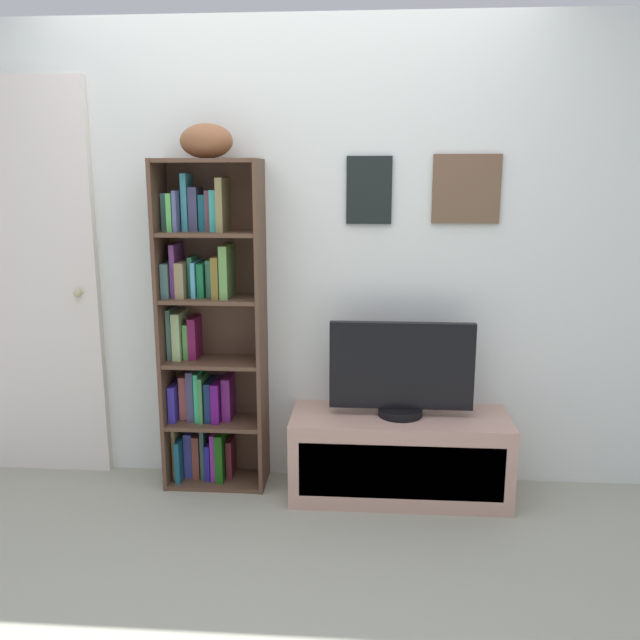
{
  "coord_description": "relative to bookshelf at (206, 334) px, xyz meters",
  "views": [
    {
      "loc": [
        0.41,
        -2.23,
        1.59
      ],
      "look_at": [
        0.18,
        0.85,
        0.92
      ],
      "focal_mm": 36.97,
      "sensor_mm": 36.0,
      "label": 1
    }
  ],
  "objects": [
    {
      "name": "football",
      "position": [
        0.04,
        -0.03,
        0.96
      ],
      "size": [
        0.27,
        0.18,
        0.16
      ],
      "primitive_type": "ellipsoid",
      "rotation": [
        0.0,
        0.0,
        -0.07
      ],
      "color": "brown",
      "rests_on": "bookshelf"
    },
    {
      "name": "door",
      "position": [
        -0.97,
        0.08,
        0.24
      ],
      "size": [
        0.78,
        0.09,
        2.08
      ],
      "color": "silver",
      "rests_on": "ground"
    },
    {
      "name": "television",
      "position": [
        0.99,
        -0.11,
        -0.14
      ],
      "size": [
        0.71,
        0.22,
        0.47
      ],
      "color": "black",
      "rests_on": "tv_stand"
    },
    {
      "name": "bookshelf",
      "position": [
        0.0,
        0.0,
        0.0
      ],
      "size": [
        0.52,
        0.26,
        1.68
      ],
      "color": "#513728",
      "rests_on": "ground"
    },
    {
      "name": "ground",
      "position": [
        0.41,
        -1.0,
        -0.82
      ],
      "size": [
        5.2,
        5.2,
        0.04
      ],
      "primitive_type": "cube",
      "color": "gray"
    },
    {
      "name": "tv_stand",
      "position": [
        0.99,
        -0.11,
        -0.59
      ],
      "size": [
        1.09,
        0.41,
        0.43
      ],
      "color": "tan",
      "rests_on": "ground"
    },
    {
      "name": "back_wall",
      "position": [
        0.42,
        0.13,
        0.38
      ],
      "size": [
        4.8,
        0.08,
        2.36
      ],
      "color": "silver",
      "rests_on": "ground"
    }
  ]
}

